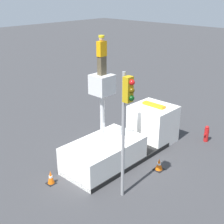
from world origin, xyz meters
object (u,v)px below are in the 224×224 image
(bucket_truck, at_px, (126,140))
(worker, at_px, (102,55))
(fire_hydrant, at_px, (206,134))
(traffic_cone_rear, at_px, (51,177))
(traffic_light_pole, at_px, (126,113))
(traffic_cone_curbside, at_px, (159,165))

(bucket_truck, relative_size, worker, 4.12)
(bucket_truck, distance_m, fire_hydrant, 5.11)
(traffic_cone_rear, bearing_deg, traffic_light_pole, -62.44)
(traffic_light_pole, relative_size, traffic_cone_rear, 8.15)
(bucket_truck, xyz_separation_m, fire_hydrant, (4.50, -2.40, -0.39))
(fire_hydrant, height_order, traffic_cone_rear, fire_hydrant)
(traffic_cone_rear, bearing_deg, traffic_cone_curbside, -34.02)
(bucket_truck, distance_m, traffic_cone_rear, 4.49)
(worker, xyz_separation_m, fire_hydrant, (6.24, -2.40, -5.22))
(fire_hydrant, bearing_deg, worker, 158.99)
(worker, distance_m, traffic_cone_curbside, 6.10)
(traffic_cone_rear, bearing_deg, bucket_truck, -10.12)
(fire_hydrant, distance_m, traffic_cone_curbside, 4.50)
(bucket_truck, height_order, traffic_light_pole, traffic_light_pole)
(traffic_light_pole, distance_m, traffic_cone_rear, 5.03)
(traffic_light_pole, bearing_deg, fire_hydrant, -0.49)
(traffic_cone_rear, distance_m, traffic_cone_curbside, 5.30)
(traffic_light_pole, xyz_separation_m, traffic_cone_curbside, (2.77, 0.15, -3.63))
(traffic_cone_curbside, bearing_deg, worker, 128.70)
(worker, distance_m, traffic_light_pole, 3.11)
(worker, relative_size, traffic_cone_rear, 2.56)
(fire_hydrant, relative_size, traffic_cone_curbside, 1.61)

